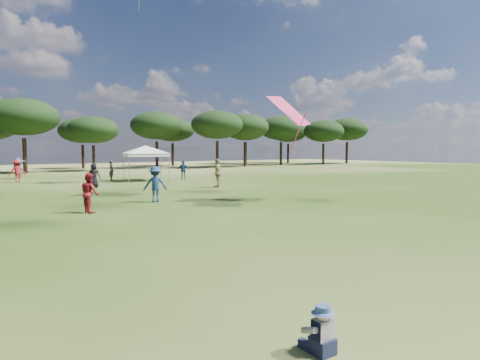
# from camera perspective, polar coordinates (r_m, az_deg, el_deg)

# --- Properties ---
(tree_line) EXTENTS (108.78, 17.63, 7.77)m
(tree_line) POSITION_cam_1_polar(r_m,az_deg,el_deg) (49.36, -29.96, 7.28)
(tree_line) COLOR black
(tree_line) RESTS_ON ground
(tent_right) EXTENTS (6.22, 6.22, 3.03)m
(tent_right) POSITION_cam_1_polar(r_m,az_deg,el_deg) (31.94, -13.29, 4.57)
(tent_right) COLOR gray
(tent_right) RESTS_ON ground
(toddler) EXTENTS (0.39, 0.44, 0.59)m
(toddler) POSITION_cam_1_polar(r_m,az_deg,el_deg) (5.21, 11.47, -20.38)
(toddler) COLOR black
(toddler) RESTS_ON ground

